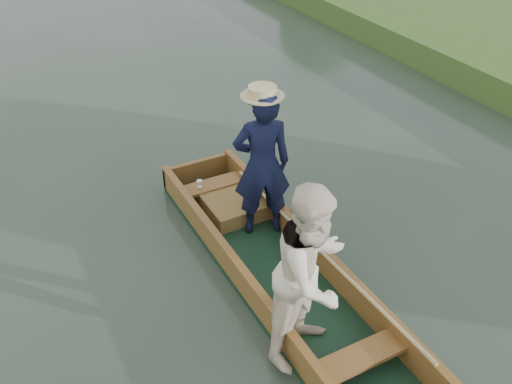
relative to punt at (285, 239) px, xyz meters
name	(u,v)px	position (x,y,z in m)	size (l,w,h in m)	color
ground	(279,280)	(0.06, 0.19, -0.81)	(120.00, 120.00, 0.00)	#283D30
punt	(285,239)	(0.00, 0.00, 0.00)	(1.56, 5.00, 2.12)	#13321F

